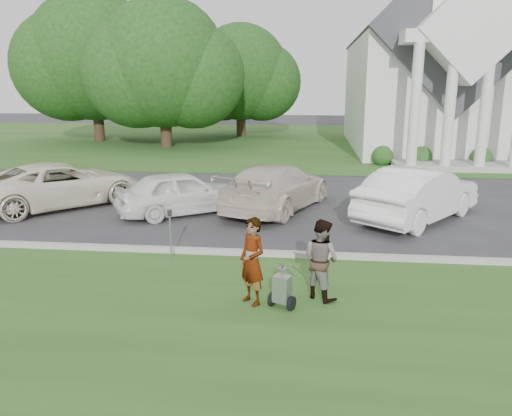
% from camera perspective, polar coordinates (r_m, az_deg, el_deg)
% --- Properties ---
extents(ground, '(120.00, 120.00, 0.00)m').
position_cam_1_polar(ground, '(11.87, -2.38, -6.31)').
color(ground, '#333335').
rests_on(ground, ground).
extents(grass_strip, '(80.00, 7.00, 0.01)m').
position_cam_1_polar(grass_strip, '(9.15, -5.23, -12.73)').
color(grass_strip, '#2F531C').
rests_on(grass_strip, ground).
extents(church_lawn, '(80.00, 30.00, 0.01)m').
position_cam_1_polar(church_lawn, '(38.27, 3.67, 7.72)').
color(church_lawn, '#2F531C').
rests_on(church_lawn, ground).
extents(curb, '(80.00, 0.18, 0.15)m').
position_cam_1_polar(curb, '(12.36, -2.01, -5.11)').
color(curb, '#9E9E93').
rests_on(curb, ground).
extents(church, '(9.19, 19.00, 24.10)m').
position_cam_1_polar(church, '(34.95, 19.05, 16.19)').
color(church, white).
rests_on(church, ground).
extents(tree_left, '(10.63, 8.40, 9.71)m').
position_cam_1_polar(tree_left, '(34.41, -10.56, 15.35)').
color(tree_left, '#332316').
rests_on(tree_left, ground).
extents(tree_far, '(11.64, 9.20, 10.73)m').
position_cam_1_polar(tree_far, '(39.31, -18.03, 15.57)').
color(tree_far, '#332316').
rests_on(tree_far, ground).
extents(tree_back, '(9.61, 7.60, 8.89)m').
position_cam_1_polar(tree_back, '(41.40, -1.77, 14.76)').
color(tree_back, '#332316').
rests_on(tree_back, ground).
extents(striping_cart, '(0.72, 1.00, 0.87)m').
position_cam_1_polar(striping_cart, '(9.47, 3.03, -9.29)').
color(striping_cart, black).
rests_on(striping_cart, ground).
extents(person_left, '(0.72, 0.72, 1.69)m').
position_cam_1_polar(person_left, '(9.47, -0.44, -6.19)').
color(person_left, '#999999').
rests_on(person_left, ground).
extents(person_right, '(0.98, 0.96, 1.59)m').
position_cam_1_polar(person_right, '(9.81, 7.44, -5.89)').
color(person_right, '#999999').
rests_on(person_right, ground).
extents(parking_meter_near, '(0.09, 0.08, 1.27)m').
position_cam_1_polar(parking_meter_near, '(12.00, -9.78, -2.26)').
color(parking_meter_near, gray).
rests_on(parking_meter_near, ground).
extents(car_a, '(5.59, 5.74, 1.52)m').
position_cam_1_polar(car_a, '(18.45, -21.30, 2.52)').
color(car_a, '#F1E8CD').
rests_on(car_a, ground).
extents(car_b, '(4.43, 3.73, 1.43)m').
position_cam_1_polar(car_b, '(16.29, -8.46, 1.76)').
color(car_b, white).
rests_on(car_b, ground).
extents(car_c, '(3.93, 5.78, 1.55)m').
position_cam_1_polar(car_c, '(16.73, 2.36, 2.43)').
color(car_c, beige).
rests_on(car_c, ground).
extents(car_d, '(4.49, 5.05, 1.66)m').
position_cam_1_polar(car_d, '(16.13, 18.09, 1.51)').
color(car_d, white).
rests_on(car_d, ground).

